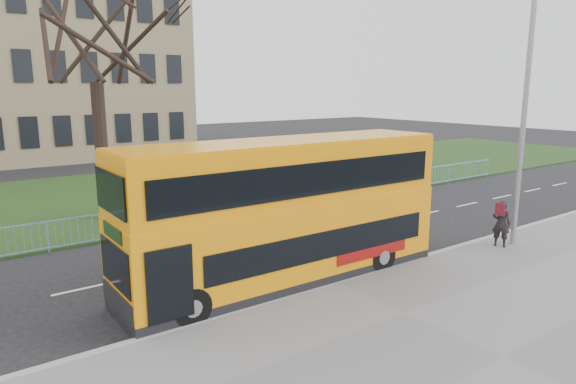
{
  "coord_description": "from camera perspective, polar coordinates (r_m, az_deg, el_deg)",
  "views": [
    {
      "loc": [
        -9.32,
        -11.95,
        5.6
      ],
      "look_at": [
        0.14,
        1.0,
        2.31
      ],
      "focal_mm": 32.0,
      "sensor_mm": 36.0,
      "label": 1
    }
  ],
  "objects": [
    {
      "name": "guard_railing",
      "position": [
        21.36,
        -9.2,
        -2.22
      ],
      "size": [
        40.0,
        0.12,
        1.1
      ],
      "primitive_type": null,
      "color": "#7EB0E1",
      "rests_on": "ground"
    },
    {
      "name": "yellow_bus",
      "position": [
        14.62,
        -0.17,
        -1.84
      ],
      "size": [
        9.81,
        2.46,
        4.1
      ],
      "rotation": [
        0.0,
        0.0,
        -0.01
      ],
      "color": "orange",
      "rests_on": "ground"
    },
    {
      "name": "street_lamp",
      "position": [
        19.19,
        24.69,
        9.26
      ],
      "size": [
        1.95,
        0.35,
        9.2
      ],
      "rotation": [
        0.0,
        0.0,
        -0.08
      ],
      "color": "gray",
      "rests_on": "pavement"
    },
    {
      "name": "bare_tree",
      "position": [
        22.87,
        -20.7,
        14.04
      ],
      "size": [
        9.49,
        9.49,
        13.56
      ],
      "primitive_type": null,
      "color": "black",
      "rests_on": "grass_verge"
    },
    {
      "name": "ground",
      "position": [
        16.16,
        1.72,
        -8.68
      ],
      "size": [
        120.0,
        120.0,
        0.0
      ],
      "primitive_type": "plane",
      "color": "black",
      "rests_on": "ground"
    },
    {
      "name": "pavement",
      "position": [
        12.03,
        22.8,
        -16.81
      ],
      "size": [
        80.0,
        10.5,
        0.12
      ],
      "primitive_type": "cube",
      "color": "slate",
      "rests_on": "ground"
    },
    {
      "name": "grass_verge",
      "position": [
        28.4,
        -16.27,
        -0.16
      ],
      "size": [
        80.0,
        15.4,
        0.08
      ],
      "primitive_type": "cube",
      "color": "#1E3714",
      "rests_on": "ground"
    },
    {
      "name": "pedestrian",
      "position": [
        19.35,
        22.6,
        -3.25
      ],
      "size": [
        0.58,
        0.7,
        1.64
      ],
      "primitive_type": "imported",
      "rotation": [
        0.0,
        0.0,
        1.95
      ],
      "color": "black",
      "rests_on": "pavement"
    },
    {
      "name": "kerb",
      "position": [
        15.02,
        5.41,
        -10.06
      ],
      "size": [
        80.0,
        0.2,
        0.14
      ],
      "primitive_type": "cube",
      "color": "#959598",
      "rests_on": "ground"
    }
  ]
}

